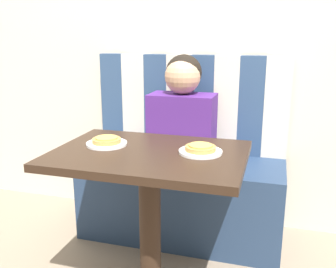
# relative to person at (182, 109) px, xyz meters

# --- Properties ---
(wall_back) EXTENTS (7.00, 0.05, 2.60)m
(wall_back) POSITION_rel_person_xyz_m (0.00, 0.29, 0.50)
(wall_back) COLOR beige
(wall_back) RESTS_ON ground_plane
(booth_seat) EXTENTS (1.21, 0.48, 0.49)m
(booth_seat) POSITION_rel_person_xyz_m (0.00, -0.00, -0.55)
(booth_seat) COLOR navy
(booth_seat) RESTS_ON ground_plane
(booth_backrest) EXTENTS (1.21, 0.06, 0.61)m
(booth_backrest) POSITION_rel_person_xyz_m (-0.00, 0.21, -0.00)
(booth_backrest) COLOR navy
(booth_backrest) RESTS_ON booth_seat
(dining_table) EXTENTS (0.84, 0.60, 0.72)m
(dining_table) POSITION_rel_person_xyz_m (0.00, -0.60, -0.20)
(dining_table) COLOR black
(dining_table) RESTS_ON ground_plane
(person) EXTENTS (0.38, 0.24, 0.62)m
(person) POSITION_rel_person_xyz_m (0.00, 0.00, 0.00)
(person) COLOR #4C237A
(person) RESTS_ON booth_seat
(plate_left) EXTENTS (0.19, 0.19, 0.01)m
(plate_left) POSITION_rel_person_xyz_m (-0.22, -0.56, -0.07)
(plate_left) COLOR white
(plate_left) RESTS_ON dining_table
(plate_right) EXTENTS (0.19, 0.19, 0.01)m
(plate_right) POSITION_rel_person_xyz_m (0.22, -0.56, -0.07)
(plate_right) COLOR white
(plate_right) RESTS_ON dining_table
(pizza_left) EXTENTS (0.13, 0.13, 0.03)m
(pizza_left) POSITION_rel_person_xyz_m (-0.22, -0.56, -0.05)
(pizza_left) COLOR #C68E47
(pizza_left) RESTS_ON plate_left
(pizza_right) EXTENTS (0.13, 0.13, 0.03)m
(pizza_right) POSITION_rel_person_xyz_m (0.22, -0.56, -0.05)
(pizza_right) COLOR #C68E47
(pizza_right) RESTS_ON plate_right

